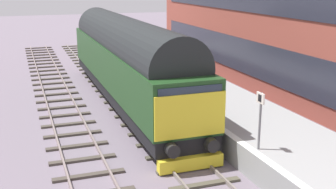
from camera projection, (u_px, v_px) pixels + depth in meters
ground_plane at (177, 155)px, 16.60m from camera, size 140.00×140.00×0.00m
track_main at (177, 154)px, 16.59m from camera, size 2.50×60.00×0.15m
track_adjacent_west at (86, 167)px, 15.45m from camera, size 2.50×60.00×0.15m
station_platform at (258, 132)px, 17.63m from camera, size 4.00×44.00×1.01m
diesel_locomotive at (126, 58)px, 23.01m from camera, size 2.74×18.59×4.68m
platform_number_sign at (260, 112)px, 14.27m from camera, size 0.10×0.44×1.98m
waiting_passenger at (176, 64)px, 24.16m from camera, size 0.36×0.51×1.64m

